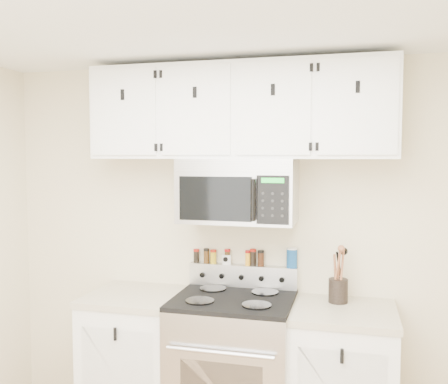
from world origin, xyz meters
name	(u,v)px	position (x,y,z in m)	size (l,w,h in m)	color
back_wall	(244,243)	(0.00, 1.75, 1.25)	(3.50, 0.01, 2.50)	beige
range	(233,367)	(0.00, 1.43, 0.49)	(0.76, 0.65, 1.10)	#B7B7BA
base_cabinet_left	(137,359)	(-0.69, 1.45, 0.46)	(0.64, 0.62, 0.92)	white
base_cabinet_right	(342,381)	(0.69, 1.45, 0.46)	(0.64, 0.62, 0.92)	white
microwave	(238,191)	(0.00, 1.55, 1.63)	(0.76, 0.44, 0.42)	#9E9EA3
upper_cabinets	(239,111)	(0.00, 1.58, 2.15)	(2.00, 0.35, 0.62)	white
utensil_crock	(338,289)	(0.65, 1.58, 1.01)	(0.12, 0.12, 0.36)	black
kitchen_timer	(226,259)	(-0.12, 1.71, 1.13)	(0.06, 0.05, 0.07)	white
salt_canister	(292,258)	(0.34, 1.71, 1.17)	(0.07, 0.07, 0.14)	navy
spice_jar_0	(196,256)	(-0.34, 1.71, 1.15)	(0.04, 0.04, 0.10)	black
spice_jar_1	(206,256)	(-0.27, 1.71, 1.15)	(0.04, 0.04, 0.10)	#452A10
spice_jar_2	(213,256)	(-0.21, 1.71, 1.15)	(0.04, 0.04, 0.10)	gold
spice_jar_3	(227,257)	(-0.11, 1.71, 1.15)	(0.04, 0.04, 0.11)	#3C290E
spice_jar_4	(248,258)	(0.03, 1.71, 1.15)	(0.04, 0.04, 0.10)	orange
spice_jar_5	(253,257)	(0.07, 1.71, 1.16)	(0.04, 0.04, 0.11)	black
spice_jar_6	(261,258)	(0.13, 1.71, 1.15)	(0.04, 0.04, 0.11)	#3E1F0F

